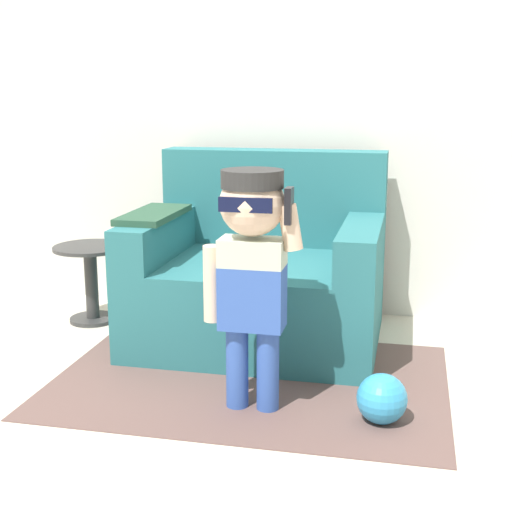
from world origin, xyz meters
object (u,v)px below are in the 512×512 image
object	(u,v)px
armchair	(261,276)
toy_ball	(382,399)
person_child	(252,253)
side_table	(91,275)

from	to	relation	value
armchair	toy_ball	distance (m)	1.06
armchair	person_child	bearing A→B (deg)	-80.29
side_table	toy_ball	distance (m)	1.79
toy_ball	side_table	bearing A→B (deg)	150.50
side_table	toy_ball	xyz separation A→B (m)	(1.55, -0.88, -0.16)
person_child	side_table	xyz separation A→B (m)	(-1.06, 0.86, -0.36)
person_child	side_table	distance (m)	1.41
armchair	person_child	xyz separation A→B (m)	(0.14, -0.81, 0.30)
person_child	toy_ball	xyz separation A→B (m)	(0.49, -0.02, -0.52)
armchair	toy_ball	xyz separation A→B (m)	(0.63, -0.82, -0.22)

